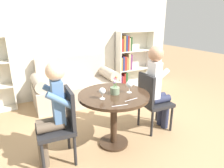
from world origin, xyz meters
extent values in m
plane|color=tan|center=(0.00, 0.00, 0.00)|extent=(16.00, 16.00, 0.00)
cube|color=beige|center=(0.00, 2.11, 1.35)|extent=(5.20, 0.05, 2.70)
cylinder|color=#382619|center=(0.00, 0.00, 0.72)|extent=(0.92, 0.92, 0.03)
cylinder|color=#382619|center=(0.00, 0.00, 0.37)|extent=(0.09, 0.09, 0.67)
cylinder|color=#382619|center=(0.00, 0.00, 0.01)|extent=(0.40, 0.40, 0.03)
cube|color=#B7A893|center=(0.00, 1.64, 0.21)|extent=(1.64, 0.80, 0.42)
cube|color=#B7A893|center=(0.00, 1.96, 0.67)|extent=(1.42, 0.16, 0.50)
cylinder|color=#B7A893|center=(-0.71, 1.64, 0.53)|extent=(0.22, 0.72, 0.22)
cylinder|color=#B7A893|center=(0.71, 1.64, 0.53)|extent=(0.22, 0.72, 0.22)
cube|color=silver|center=(-1.13, 1.93, 0.69)|extent=(0.02, 0.28, 1.37)
cube|color=silver|center=(1.58, 2.05, 0.69)|extent=(0.92, 0.02, 1.37)
cube|color=silver|center=(1.13, 1.93, 0.69)|extent=(0.02, 0.28, 1.37)
cube|color=silver|center=(2.03, 1.93, 0.69)|extent=(0.02, 0.28, 1.37)
cube|color=silver|center=(1.58, 1.93, 0.01)|extent=(0.88, 0.28, 0.02)
cube|color=silver|center=(1.58, 1.93, 0.46)|extent=(0.88, 0.28, 0.02)
cube|color=silver|center=(1.58, 1.93, 0.91)|extent=(0.88, 0.28, 0.02)
cube|color=silver|center=(1.58, 1.93, 1.36)|extent=(0.88, 0.28, 0.02)
cube|color=#602D5B|center=(1.17, 1.92, 0.19)|extent=(0.03, 0.23, 0.34)
cube|color=maroon|center=(1.22, 1.92, 0.18)|extent=(0.05, 0.23, 0.31)
cube|color=maroon|center=(1.27, 1.92, 0.21)|extent=(0.03, 0.23, 0.38)
cube|color=#234723|center=(1.31, 1.92, 0.22)|extent=(0.05, 0.23, 0.39)
cube|color=olive|center=(1.17, 1.92, 0.63)|extent=(0.03, 0.23, 0.31)
cube|color=navy|center=(1.22, 1.92, 0.64)|extent=(0.04, 0.23, 0.33)
cube|color=maroon|center=(1.27, 1.92, 0.64)|extent=(0.05, 0.23, 0.33)
cube|color=olive|center=(1.33, 1.92, 0.63)|extent=(0.04, 0.23, 0.31)
cube|color=tan|center=(1.38, 1.92, 0.67)|extent=(0.05, 0.23, 0.39)
cube|color=#602D5B|center=(1.43, 1.92, 0.65)|extent=(0.05, 0.23, 0.36)
cube|color=maroon|center=(1.18, 1.92, 1.07)|extent=(0.04, 0.23, 0.29)
cube|color=olive|center=(1.24, 1.92, 1.10)|extent=(0.05, 0.23, 0.36)
cube|color=navy|center=(1.29, 1.92, 1.10)|extent=(0.03, 0.23, 0.36)
cube|color=maroon|center=(1.34, 1.92, 1.09)|extent=(0.03, 0.23, 0.34)
cube|color=tan|center=(1.38, 1.92, 1.07)|extent=(0.03, 0.23, 0.30)
cube|color=#234723|center=(1.42, 1.92, 1.08)|extent=(0.03, 0.23, 0.32)
cylinder|color=#232326|center=(-0.93, 0.20, 0.20)|extent=(0.04, 0.04, 0.40)
cylinder|color=#232326|center=(-0.95, -0.15, 0.20)|extent=(0.04, 0.04, 0.40)
cylinder|color=#232326|center=(-0.58, 0.18, 0.20)|extent=(0.04, 0.04, 0.40)
cylinder|color=#232326|center=(-0.60, -0.17, 0.20)|extent=(0.04, 0.04, 0.40)
cube|color=#232326|center=(-0.77, 0.02, 0.42)|extent=(0.44, 0.44, 0.05)
cube|color=#232326|center=(-0.58, 0.00, 0.68)|extent=(0.06, 0.38, 0.45)
cylinder|color=#232326|center=(0.94, -0.11, 0.20)|extent=(0.04, 0.04, 0.40)
cylinder|color=#232326|center=(0.95, 0.25, 0.20)|extent=(0.04, 0.04, 0.40)
cylinder|color=#232326|center=(0.58, -0.09, 0.20)|extent=(0.04, 0.04, 0.40)
cylinder|color=#232326|center=(0.60, 0.26, 0.20)|extent=(0.04, 0.04, 0.40)
cube|color=#232326|center=(0.77, 0.08, 0.42)|extent=(0.44, 0.44, 0.05)
cube|color=#232326|center=(0.58, 0.09, 0.68)|extent=(0.06, 0.38, 0.45)
cylinder|color=brown|center=(-0.92, 0.08, 0.23)|extent=(0.11, 0.11, 0.45)
cylinder|color=brown|center=(-0.93, -0.03, 0.23)|extent=(0.11, 0.11, 0.45)
cylinder|color=brown|center=(-0.81, 0.08, 0.50)|extent=(0.31, 0.13, 0.11)
cylinder|color=brown|center=(-0.82, -0.03, 0.50)|extent=(0.31, 0.13, 0.11)
cube|color=#4C709E|center=(-0.71, 0.02, 0.76)|extent=(0.13, 0.21, 0.51)
cylinder|color=#4C709E|center=(-0.70, 0.15, 0.84)|extent=(0.29, 0.09, 0.23)
cylinder|color=#4C709E|center=(-0.71, -0.12, 0.84)|extent=(0.29, 0.09, 0.23)
sphere|color=beige|center=(-0.71, 0.02, 1.12)|extent=(0.21, 0.21, 0.21)
cylinder|color=#282D47|center=(0.92, 0.01, 0.23)|extent=(0.11, 0.11, 0.45)
cylinder|color=#282D47|center=(0.93, 0.12, 0.23)|extent=(0.11, 0.11, 0.45)
cylinder|color=#282D47|center=(0.81, 0.02, 0.50)|extent=(0.30, 0.12, 0.11)
cylinder|color=#282D47|center=(0.82, 0.13, 0.50)|extent=(0.30, 0.12, 0.11)
cube|color=white|center=(0.71, 0.08, 0.79)|extent=(0.13, 0.20, 0.57)
cylinder|color=white|center=(0.70, -0.06, 0.89)|extent=(0.29, 0.08, 0.23)
cylinder|color=white|center=(0.71, 0.21, 0.89)|extent=(0.29, 0.08, 0.23)
sphere|color=tan|center=(0.71, 0.08, 1.19)|extent=(0.22, 0.22, 0.22)
cylinder|color=white|center=(-0.20, -0.08, 0.74)|extent=(0.06, 0.06, 0.00)
cylinder|color=white|center=(-0.20, -0.08, 0.77)|extent=(0.01, 0.01, 0.06)
sphere|color=white|center=(-0.20, -0.08, 0.84)|extent=(0.08, 0.08, 0.08)
sphere|color=maroon|center=(-0.20, -0.08, 0.83)|extent=(0.06, 0.06, 0.06)
cylinder|color=white|center=(0.20, -0.04, 0.74)|extent=(0.06, 0.06, 0.00)
cylinder|color=white|center=(0.20, -0.04, 0.78)|extent=(0.01, 0.01, 0.07)
sphere|color=white|center=(0.20, -0.04, 0.85)|extent=(0.09, 0.09, 0.09)
sphere|color=beige|center=(0.20, -0.04, 0.84)|extent=(0.06, 0.06, 0.06)
cylinder|color=gray|center=(0.01, 0.00, 0.78)|extent=(0.12, 0.12, 0.09)
cylinder|color=#4C7A42|center=(0.01, 0.00, 0.86)|extent=(0.01, 0.01, 0.07)
sphere|color=#9E70B2|center=(0.01, 0.00, 0.90)|extent=(0.04, 0.04, 0.04)
cylinder|color=#4C7A42|center=(0.00, 0.00, 0.87)|extent=(0.01, 0.00, 0.09)
sphere|color=silver|center=(0.00, 0.00, 0.92)|extent=(0.04, 0.04, 0.04)
cylinder|color=#4C7A42|center=(0.01, 0.00, 0.88)|extent=(0.00, 0.01, 0.11)
sphere|color=#D16684|center=(0.01, 0.00, 0.94)|extent=(0.04, 0.04, 0.04)
cylinder|color=#4C7A42|center=(0.03, -0.01, 0.89)|extent=(0.01, 0.01, 0.14)
sphere|color=#E07F4C|center=(0.03, -0.01, 0.96)|extent=(0.04, 0.04, 0.04)
cylinder|color=#4C7A42|center=(0.03, 0.01, 0.86)|extent=(0.01, 0.01, 0.06)
sphere|color=silver|center=(0.03, 0.01, 0.89)|extent=(0.04, 0.04, 0.04)
cube|color=silver|center=(-0.11, -0.34, 0.74)|extent=(0.19, 0.04, 0.00)
cube|color=silver|center=(0.10, -0.26, 0.74)|extent=(0.19, 0.03, 0.00)
camera|label=1|loc=(-1.11, -2.10, 1.67)|focal=32.00mm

